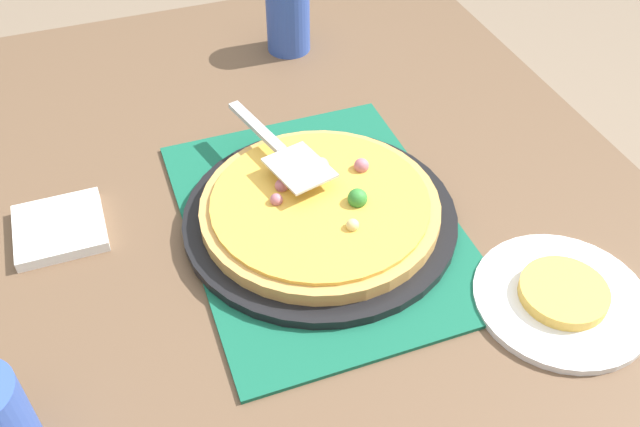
% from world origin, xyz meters
% --- Properties ---
extents(dining_table, '(1.40, 1.00, 0.75)m').
position_xyz_m(dining_table, '(0.00, 0.00, 0.64)').
color(dining_table, brown).
rests_on(dining_table, ground_plane).
extents(placemat, '(0.48, 0.36, 0.01)m').
position_xyz_m(placemat, '(0.00, 0.00, 0.75)').
color(placemat, '#145B42').
rests_on(placemat, dining_table).
extents(pizza_pan, '(0.38, 0.38, 0.01)m').
position_xyz_m(pizza_pan, '(0.00, 0.00, 0.76)').
color(pizza_pan, black).
rests_on(pizza_pan, placemat).
extents(pizza, '(0.33, 0.33, 0.05)m').
position_xyz_m(pizza, '(-0.00, 0.00, 0.78)').
color(pizza, tan).
rests_on(pizza, pizza_pan).
extents(plate_far_right, '(0.22, 0.22, 0.01)m').
position_xyz_m(plate_far_right, '(0.24, 0.24, 0.76)').
color(plate_far_right, white).
rests_on(plate_far_right, dining_table).
extents(served_slice_right, '(0.11, 0.11, 0.02)m').
position_xyz_m(served_slice_right, '(0.24, 0.24, 0.77)').
color(served_slice_right, '#EAB747').
rests_on(served_slice_right, plate_far_right).
extents(cup_far, '(0.08, 0.08, 0.12)m').
position_xyz_m(cup_far, '(-0.47, 0.11, 0.81)').
color(cup_far, '#3351AD').
rests_on(cup_far, dining_table).
extents(pizza_server, '(0.23, 0.10, 0.01)m').
position_xyz_m(pizza_server, '(-0.09, -0.02, 0.82)').
color(pizza_server, silver).
rests_on(pizza_server, pizza).
extents(napkin_stack, '(0.12, 0.12, 0.02)m').
position_xyz_m(napkin_stack, '(-0.11, -0.34, 0.76)').
color(napkin_stack, white).
rests_on(napkin_stack, dining_table).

